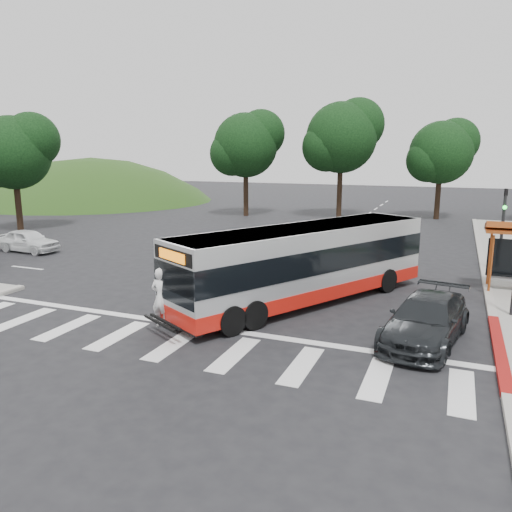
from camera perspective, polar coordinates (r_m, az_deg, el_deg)
The scene contains 14 objects.
ground at distance 19.52m, azimuth -1.79°, elevation -5.00°, with size 140.00×140.00×0.00m, color black.
curb_east at distance 25.75m, azimuth 24.65°, elevation -1.77°, with size 0.30×40.00×0.15m, color #9E9991.
curb_east_red at distance 16.16m, azimuth 26.04°, elevation -9.61°, with size 0.32×6.00×0.15m, color maroon.
hillside_nw at distance 61.76m, azimuth -18.09°, elevation 6.01°, with size 44.00×44.00×10.00m, color #204215.
crosswalk_ladder at distance 15.33m, azimuth -9.43°, elevation -9.94°, with size 18.00×2.60×0.01m, color silver.
traffic_signal_ne_short at distance 25.86m, azimuth 26.39°, elevation 3.55°, with size 0.18×0.37×4.00m.
tree_north_a at distance 44.21m, azimuth 9.86°, elevation 13.32°, with size 6.60×6.15×10.17m.
tree_north_b at distance 45.18m, azimuth 20.49°, elevation 11.12°, with size 5.72×5.33×8.43m.
tree_north_c at distance 44.72m, azimuth -1.06°, elevation 12.66°, with size 6.16×5.74×9.30m.
tree_west_a at distance 40.08m, azimuth -25.87°, elevation 10.69°, with size 5.72×5.33×8.43m.
transit_bus at distance 18.94m, azimuth 5.58°, elevation -1.03°, with size 2.44×11.25×2.91m, color #ACAEB1, non-canonical shape.
pedestrian at distance 16.53m, azimuth -10.74°, elevation -4.70°, with size 0.73×0.48×2.02m, color white.
dark_sedan at distance 15.98m, azimuth 18.87°, elevation -6.90°, with size 1.95×4.79×1.39m, color #212427.
west_car_white at distance 31.45m, azimuth -24.61°, elevation 1.61°, with size 1.54×3.83×1.30m, color silver.
Camera 1 is at (7.55, -17.09, 5.65)m, focal length 35.00 mm.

